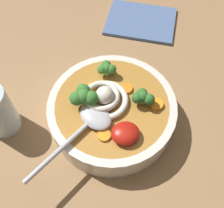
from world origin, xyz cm
name	(u,v)px	position (x,y,z in cm)	size (l,w,h in cm)	color
table_slab	(101,128)	(0.00, 0.00, 1.47)	(99.60, 99.60, 2.93)	#936D47
soup_bowl	(112,112)	(-2.39, -0.73, 5.84)	(23.09, 23.09, 5.63)	silver
noodle_pile	(104,98)	(-1.14, -1.53, 9.71)	(9.14, 8.96, 3.67)	silver
soup_spoon	(90,122)	(1.94, 2.54, 9.36)	(15.77, 13.09, 1.60)	#B7B7BC
chili_sauce_dollop	(125,133)	(-3.38, 5.75, 9.62)	(4.68, 4.21, 2.11)	#B2190F
broccoli_floret_rear	(143,98)	(-7.62, 0.18, 10.48)	(3.87, 3.33, 3.06)	#7A9E60
broccoli_floret_beside_chili	(107,68)	(-2.63, -7.53, 10.30)	(3.51, 3.02, 2.77)	#7A9E60
broccoli_floret_far	(84,96)	(2.28, -1.63, 11.01)	(4.93, 4.24, 3.90)	#7A9E60
carrot_slice_center	(92,89)	(0.62, -4.35, 8.86)	(2.48, 2.48, 0.60)	orange
carrot_slice_extra_b	(127,89)	(-5.57, -3.32, 8.83)	(2.11, 2.11, 0.54)	orange
carrot_slice_extra_a	(106,135)	(-0.40, 5.10, 8.81)	(2.20, 2.20, 0.49)	orange
carrot_slice_right	(157,104)	(-10.02, 0.94, 8.89)	(2.34, 2.34, 0.65)	orange
folded_napkin	(141,21)	(-14.41, -26.54, 3.33)	(16.68, 12.74, 0.80)	#4C6693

